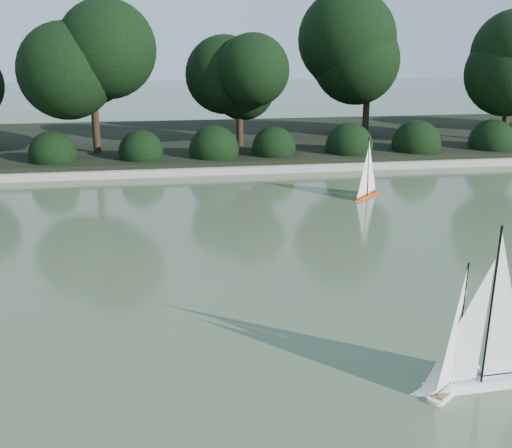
% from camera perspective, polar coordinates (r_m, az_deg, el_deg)
% --- Properties ---
extents(ground, '(80.00, 80.00, 0.00)m').
position_cam_1_polar(ground, '(7.91, 2.00, -9.72)').
color(ground, '#38472B').
rests_on(ground, ground).
extents(pond_coping, '(40.00, 0.35, 0.18)m').
position_cam_1_polar(pond_coping, '(16.37, -3.85, 4.74)').
color(pond_coping, gray).
rests_on(pond_coping, ground).
extents(far_bank, '(40.00, 8.00, 0.30)m').
position_cam_1_polar(far_bank, '(20.27, -4.86, 7.28)').
color(far_bank, black).
rests_on(far_bank, ground).
extents(tree_line, '(26.31, 3.93, 4.39)m').
position_cam_1_polar(tree_line, '(18.58, -0.79, 14.18)').
color(tree_line, black).
rests_on(tree_line, ground).
extents(shrub_hedge, '(29.10, 1.10, 1.10)m').
position_cam_1_polar(shrub_hedge, '(17.18, -4.14, 6.55)').
color(shrub_hedge, black).
rests_on(shrub_hedge, ground).
extents(sailboat_white_a, '(1.37, 0.29, 1.87)m').
position_cam_1_polar(sailboat_white_a, '(7.03, 18.44, -11.62)').
color(sailboat_white_a, white).
rests_on(sailboat_white_a, ground).
extents(sailboat_white_b, '(0.93, 0.77, 1.47)m').
position_cam_1_polar(sailboat_white_b, '(7.12, 17.72, -11.74)').
color(sailboat_white_b, white).
rests_on(sailboat_white_b, ground).
extents(sailboat_orange, '(0.83, 0.82, 1.41)m').
position_cam_1_polar(sailboat_orange, '(14.20, 9.71, 3.18)').
color(sailboat_orange, '#D83A07').
rests_on(sailboat_orange, ground).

